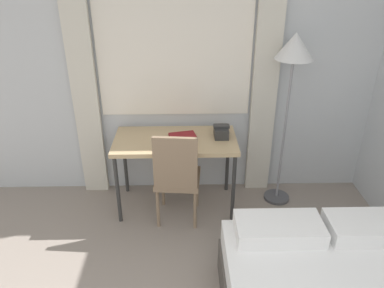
# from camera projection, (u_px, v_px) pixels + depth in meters

# --- Properties ---
(wall_back_with_window) EXTENTS (4.71, 0.13, 2.70)m
(wall_back_with_window) POSITION_uv_depth(u_px,v_px,m) (183.00, 63.00, 3.53)
(wall_back_with_window) COLOR silver
(wall_back_with_window) RESTS_ON ground_plane
(desk) EXTENTS (1.14, 0.59, 0.74)m
(desk) POSITION_uv_depth(u_px,v_px,m) (175.00, 145.00, 3.50)
(desk) COLOR tan
(desk) RESTS_ON ground_plane
(desk_chair) EXTENTS (0.43, 0.43, 0.93)m
(desk_chair) POSITION_uv_depth(u_px,v_px,m) (177.00, 174.00, 3.35)
(desk_chair) COLOR #8C7259
(desk_chair) RESTS_ON ground_plane
(standing_lamp) EXTENTS (0.34, 0.34, 1.69)m
(standing_lamp) POSITION_uv_depth(u_px,v_px,m) (293.00, 61.00, 3.24)
(standing_lamp) COLOR #4C4C51
(standing_lamp) RESTS_ON ground_plane
(telephone) EXTENTS (0.15, 0.19, 0.12)m
(telephone) POSITION_uv_depth(u_px,v_px,m) (221.00, 131.00, 3.50)
(telephone) COLOR #2D2D2D
(telephone) RESTS_ON desk
(book) EXTENTS (0.27, 0.22, 0.02)m
(book) POSITION_uv_depth(u_px,v_px,m) (183.00, 136.00, 3.50)
(book) COLOR maroon
(book) RESTS_ON desk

